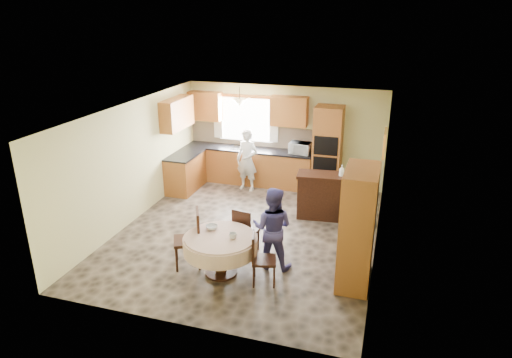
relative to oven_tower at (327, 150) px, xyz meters
The scene contains 36 objects.
floor 3.11m from the oven_tower, 113.15° to the right, with size 5.00×6.00×0.01m, color brown.
ceiling 3.26m from the oven_tower, 113.15° to the right, with size 5.00×6.00×0.01m, color white.
wall_back 1.21m from the oven_tower, 164.91° to the left, with size 5.00×0.02×2.50m, color #D2CD86.
wall_front 5.81m from the oven_tower, 101.43° to the right, with size 5.00×0.02×2.50m, color #D2CD86.
wall_left 4.54m from the oven_tower, 143.61° to the right, with size 0.02×6.00×2.50m, color #D2CD86.
wall_right 3.02m from the oven_tower, 63.35° to the right, with size 0.02×6.00×2.50m, color #D2CD86.
window 2.24m from the oven_tower, behind, with size 1.40×0.03×1.10m, color white.
curtain_left 2.97m from the oven_tower, behind, with size 0.22×0.02×1.15m, color white.
curtain_right 1.54m from the oven_tower, behind, with size 0.22×0.02×1.15m, color white.
base_cab_back 2.09m from the oven_tower, behind, with size 3.30×0.60×0.88m, color #BB6E32.
counter_back 2.01m from the oven_tower, behind, with size 3.30×0.64×0.04m, color black.
base_cab_left 3.52m from the oven_tower, 165.12° to the right, with size 0.60×1.20×0.88m, color #BB6E32.
counter_left 3.47m from the oven_tower, 165.12° to the right, with size 0.64×1.20×0.04m, color black.
backsplash 2.03m from the oven_tower, behind, with size 3.30×0.02×0.55m, color beige.
wall_cab_left 3.31m from the oven_tower, behind, with size 0.85×0.33×0.72m, color #CA7532.
wall_cab_right 1.32m from the oven_tower, behind, with size 0.90×0.33×0.72m, color #CA7532.
wall_cab_side 3.70m from the oven_tower, 165.67° to the right, with size 0.33×1.20×0.72m, color #CA7532.
oven_tower is the anchor object (origin of this frame).
oven_upper 0.37m from the oven_tower, 90.00° to the right, with size 0.56×0.01×0.45m, color black.
oven_lower 0.44m from the oven_tower, 90.00° to the right, with size 0.56×0.01×0.45m, color black.
pendant 2.40m from the oven_tower, behind, with size 0.36×0.36×0.18m, color beige.
sideboard 1.64m from the oven_tower, 80.44° to the right, with size 1.30×0.53×0.93m, color #32190D.
space_heater 2.18m from the oven_tower, 65.18° to the right, with size 0.39×0.27×0.54m, color black.
cupboard 3.97m from the oven_tower, 74.36° to the right, with size 0.51×1.03×1.96m, color #BB6E32.
dining_table 4.43m from the oven_tower, 104.61° to the right, with size 1.24×1.24×0.71m.
chair_left 4.50m from the oven_tower, 112.19° to the right, with size 0.60×0.60×1.04m.
chair_back 3.67m from the oven_tower, 105.14° to the right, with size 0.45×0.45×0.90m.
chair_right 4.38m from the oven_tower, 95.39° to the right, with size 0.47×0.47×0.89m.
framed_picture 2.13m from the oven_tower, 49.05° to the right, with size 0.06×0.62×0.51m.
microwave 0.66m from the oven_tower, behind, with size 0.51×0.35×0.28m, color silver.
person_sink 1.96m from the oven_tower, 166.61° to the right, with size 0.56×0.37×1.53m, color silver.
person_dining 3.80m from the oven_tower, 95.31° to the right, with size 0.71×0.56×1.47m, color #3E3A80.
bowl_sideboard 1.51m from the oven_tower, 90.23° to the right, with size 0.22×0.22×0.06m, color #B2B2B2.
bottle_sideboard 1.59m from the oven_tower, 70.78° to the right, with size 0.12×0.12×0.30m, color silver.
cup_table 4.37m from the oven_tower, 101.70° to the right, with size 0.13×0.13×0.10m, color #B2B2B2.
bowl_table 4.28m from the oven_tower, 108.34° to the right, with size 0.21×0.21×0.07m, color #B2B2B2.
Camera 1 is at (2.58, -7.84, 4.25)m, focal length 32.00 mm.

